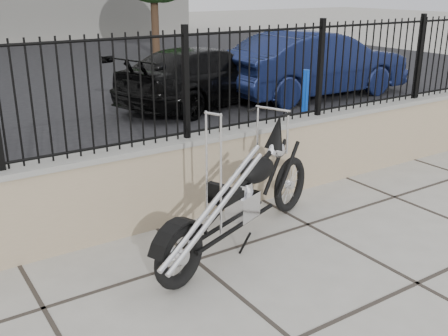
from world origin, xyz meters
name	(u,v)px	position (x,y,z in m)	size (l,w,h in m)	color
ground_plane	(417,283)	(0.00, 0.00, 0.00)	(90.00, 90.00, 0.00)	#99968E
parking_lot	(43,83)	(0.00, 12.50, 0.00)	(30.00, 30.00, 0.00)	black
retaining_wall	(257,162)	(0.00, 2.50, 0.48)	(14.00, 0.36, 0.96)	gray
iron_fence	(259,77)	(0.00, 2.50, 1.56)	(14.00, 0.08, 1.20)	black
chopper_motorcycle	(240,176)	(-0.94, 1.53, 0.78)	(2.59, 0.46, 1.55)	black
car_black	(205,76)	(2.32, 7.57, 0.65)	(1.83, 4.50, 1.31)	black
car_blue	(316,64)	(5.05, 6.91, 0.79)	(1.67, 4.79, 1.58)	#111A40
bollard_b	(305,98)	(2.94, 4.90, 0.54)	(0.13, 0.13, 1.09)	#0C24B5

